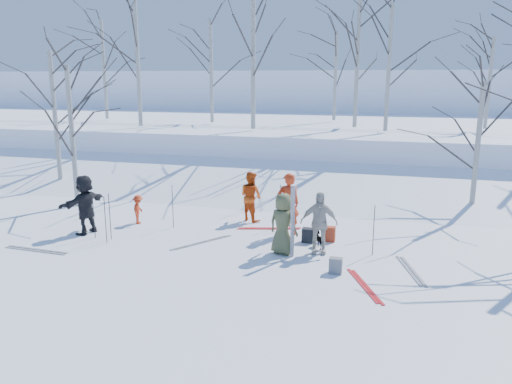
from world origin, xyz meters
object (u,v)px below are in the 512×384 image
(skier_grey_west, at_px, (85,204))
(skier_redor_behind, at_px, (251,196))
(skier_olive_center, at_px, (283,224))
(backpack_dark, at_px, (308,235))
(backpack_red, at_px, (329,234))
(skier_red_north, at_px, (288,204))
(skier_cream_east, at_px, (319,223))
(backpack_grey, at_px, (336,266))
(dog, at_px, (321,240))
(skier_red_seated, at_px, (138,209))

(skier_grey_west, bearing_deg, skier_redor_behind, 133.58)
(skier_olive_center, distance_m, backpack_dark, 1.35)
(backpack_red, bearing_deg, skier_red_north, 167.71)
(skier_cream_east, bearing_deg, backpack_grey, -74.94)
(skier_cream_east, bearing_deg, backpack_red, 71.25)
(skier_cream_east, height_order, backpack_red, skier_cream_east)
(skier_redor_behind, height_order, backpack_grey, skier_redor_behind)
(backpack_grey, bearing_deg, skier_olive_center, 146.32)
(skier_redor_behind, relative_size, backpack_grey, 4.21)
(dog, height_order, backpack_grey, dog)
(skier_redor_behind, bearing_deg, skier_olive_center, 150.59)
(skier_redor_behind, xyz_separation_m, dog, (2.56, -2.05, -0.58))
(skier_olive_center, bearing_deg, skier_redor_behind, -40.75)
(skier_red_north, height_order, skier_red_seated, skier_red_north)
(backpack_grey, relative_size, backpack_dark, 0.95)
(skier_red_north, relative_size, backpack_dark, 4.60)
(skier_olive_center, height_order, backpack_dark, skier_olive_center)
(backpack_grey, bearing_deg, dog, 109.29)
(skier_cream_east, bearing_deg, skier_grey_west, 170.68)
(skier_cream_east, relative_size, dog, 3.13)
(skier_olive_center, bearing_deg, skier_red_north, -64.41)
(backpack_red, relative_size, backpack_grey, 1.11)
(skier_grey_west, height_order, backpack_red, skier_grey_west)
(skier_redor_behind, bearing_deg, backpack_grey, 159.57)
(skier_red_seated, height_order, backpack_red, skier_red_seated)
(skier_olive_center, height_order, skier_red_seated, skier_olive_center)
(skier_grey_west, relative_size, backpack_dark, 4.38)
(skier_red_seated, xyz_separation_m, backpack_dark, (5.47, -0.38, -0.26))
(backpack_grey, bearing_deg, skier_cream_east, 115.30)
(skier_grey_west, bearing_deg, backpack_grey, 93.51)
(skier_redor_behind, bearing_deg, backpack_red, -178.12)
(backpack_red, bearing_deg, skier_grey_west, -170.50)
(skier_red_north, bearing_deg, dog, 114.53)
(dog, bearing_deg, skier_red_north, -79.52)
(backpack_red, bearing_deg, backpack_dark, -156.16)
(skier_redor_behind, bearing_deg, backpack_dark, 171.78)
(skier_red_seated, bearing_deg, skier_cream_east, -113.55)
(skier_red_north, xyz_separation_m, skier_redor_behind, (-1.46, 1.15, -0.12))
(backpack_red, bearing_deg, skier_redor_behind, 152.29)
(dog, bearing_deg, backpack_grey, 68.91)
(skier_red_north, height_order, backpack_grey, skier_red_north)
(backpack_dark, bearing_deg, skier_red_seated, 175.99)
(skier_redor_behind, xyz_separation_m, skier_cream_east, (2.55, -2.49, 0.02))
(skier_red_seated, bearing_deg, skier_olive_center, -118.61)
(skier_cream_east, height_order, backpack_dark, skier_cream_east)
(skier_red_seated, bearing_deg, skier_redor_behind, -80.74)
(skier_redor_behind, relative_size, dog, 3.03)
(skier_red_north, bearing_deg, backpack_red, 141.38)
(skier_grey_west, bearing_deg, skier_cream_east, 103.35)
(skier_grey_west, relative_size, backpack_red, 4.17)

